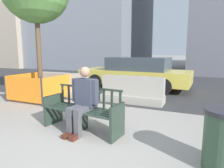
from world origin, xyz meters
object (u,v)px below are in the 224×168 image
jersey_barrier_centre (132,92)px  jersey_barrier_left (63,86)px  seated_person (83,98)px  construction_fence (41,86)px  car_taxi_near (136,73)px  street_bench (83,111)px

jersey_barrier_centre → jersey_barrier_left: same height
seated_person → construction_fence: 3.45m
jersey_barrier_left → construction_fence: 0.83m
jersey_barrier_centre → car_taxi_near: 2.58m
construction_fence → jersey_barrier_centre: bearing=15.1°
construction_fence → street_bench: bearing=-32.7°
car_taxi_near → jersey_barrier_centre: bearing=-74.9°
car_taxi_near → jersey_barrier_left: bearing=-128.7°
jersey_barrier_left → construction_fence: size_ratio=1.27×
street_bench → jersey_barrier_left: 3.58m
jersey_barrier_left → car_taxi_near: car_taxi_near is taller
seated_person → car_taxi_near: car_taxi_near is taller
construction_fence → car_taxi_near: bearing=54.2°
street_bench → seated_person: bearing=-51.6°
jersey_barrier_centre → car_taxi_near: (-0.66, 2.46, 0.36)m
seated_person → jersey_barrier_left: (-2.54, 2.63, -0.35)m
street_bench → jersey_barrier_centre: bearing=85.7°
jersey_barrier_centre → construction_fence: (-3.03, -0.82, 0.11)m
jersey_barrier_left → seated_person: bearing=-46.0°
jersey_barrier_left → jersey_barrier_centre: bearing=1.4°
construction_fence → car_taxi_near: 4.05m
seated_person → car_taxi_near: bearing=95.7°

